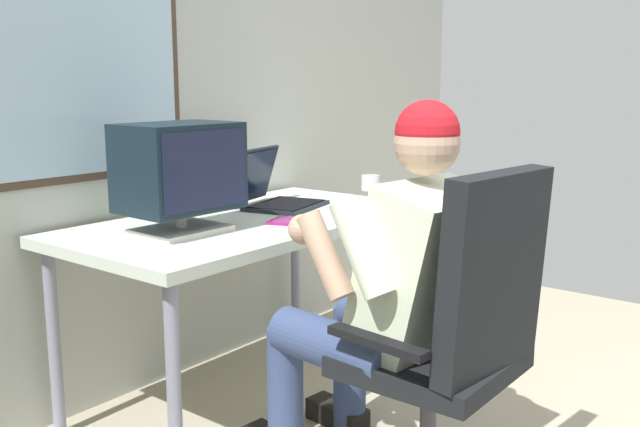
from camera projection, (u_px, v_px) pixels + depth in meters
wall_rear at (109, 57)px, 2.72m from camera, size 5.06×0.08×2.69m
desk at (248, 233)px, 2.80m from camera, size 1.45×0.77×0.74m
office_chair at (461, 326)px, 2.04m from camera, size 0.58×0.56×1.03m
person_seated at (389, 288)px, 2.20m from camera, size 0.55×0.81×1.22m
crt_monitor at (180, 169)px, 2.49m from camera, size 0.40×0.29×0.39m
laptop at (271, 191)px, 3.03m from camera, size 0.40×0.40×0.25m
wine_glass at (371, 184)px, 3.06m from camera, size 0.08×0.08×0.13m
cd_case at (288, 221)px, 2.71m from camera, size 0.18×0.17×0.01m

